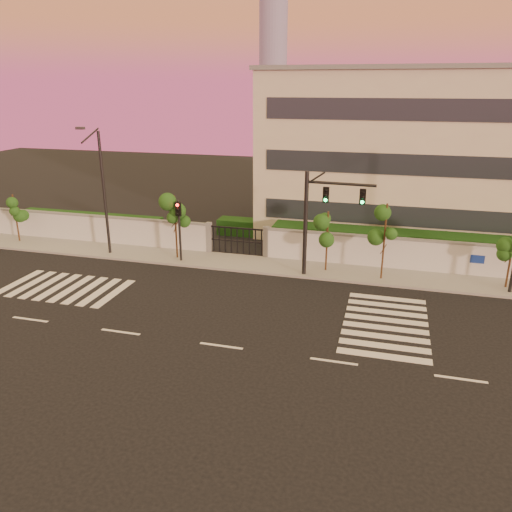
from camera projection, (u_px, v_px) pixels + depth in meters
The scene contains 13 objects.
ground at pixel (221, 346), 22.18m from camera, with size 120.00×120.00×0.00m, color black.
sidewalk at pixel (275, 266), 31.73m from camera, with size 60.00×3.00×0.15m, color gray.
perimeter_wall at pixel (282, 244), 32.75m from camera, with size 60.00×0.36×2.20m.
hedge_row at pixel (305, 238), 35.06m from camera, with size 41.00×4.25×1.80m.
institutional_building at pixel (426, 152), 37.98m from camera, with size 24.40×12.40×12.25m.
road_markings at pixel (216, 307), 26.00m from camera, with size 57.00×7.62×0.02m.
street_tree_b at pixel (15, 207), 35.82m from camera, with size 1.41×1.12×3.61m.
street_tree_c at pixel (175, 213), 32.16m from camera, with size 1.43×1.14×4.32m.
street_tree_d at pixel (328, 228), 30.01m from camera, with size 1.36×1.08×3.87m.
street_tree_e at pixel (386, 225), 28.49m from camera, with size 1.35×1.08×4.67m.
traffic_signal_main at pixel (320, 212), 28.79m from camera, with size 4.03×0.48×6.36m.
traffic_signal_secondary at pixel (179, 224), 31.75m from camera, with size 0.32×0.33×4.14m.
streetlight_west at pixel (102, 188), 32.45m from camera, with size 0.52×2.08×8.64m.
Camera 1 is at (6.69, -18.56, 11.01)m, focal length 35.00 mm.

